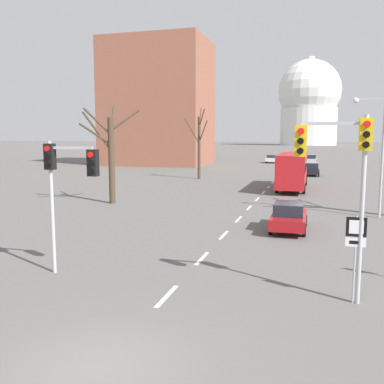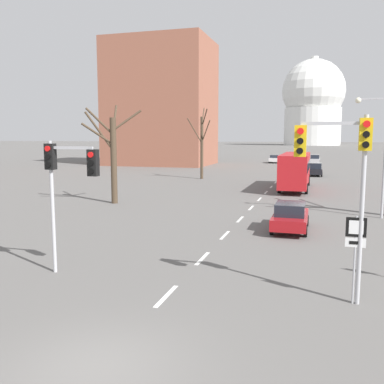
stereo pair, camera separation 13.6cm
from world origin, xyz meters
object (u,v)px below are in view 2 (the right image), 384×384
object	(u,v)px
traffic_signal_near_right	(342,162)
sedan_near_right	(316,169)
sedan_near_left	(290,216)
city_bus	(295,168)
street_lamp_right	(379,144)
sedan_far_left	(315,160)
route_sign_post	(355,244)
traffic_signal_near_left	(66,174)
sedan_mid_centre	(275,159)

from	to	relation	value
traffic_signal_near_right	sedan_near_right	distance (m)	44.81
sedan_near_left	city_bus	distance (m)	19.06
traffic_signal_near_right	city_bus	xyz separation A→B (m)	(-2.86, 29.06, -2.35)
city_bus	traffic_signal_near_right	bearing A→B (deg)	-84.37
traffic_signal_near_right	street_lamp_right	xyz separation A→B (m)	(2.89, 15.40, 0.28)
sedan_near_right	city_bus	bearing A→B (deg)	-96.62
street_lamp_right	sedan_far_left	distance (m)	53.38
route_sign_post	sedan_near_left	distance (m)	10.45
sedan_near_left	sedan_far_left	size ratio (longest dim) A/B	1.04
route_sign_post	street_lamp_right	world-z (taller)	street_lamp_right
route_sign_post	sedan_near_left	bearing A→B (deg)	104.24
sedan_near_right	traffic_signal_near_left	bearing A→B (deg)	-100.84
sedan_mid_centre	route_sign_post	bearing A→B (deg)	-82.38
traffic_signal_near_right	route_sign_post	xyz separation A→B (m)	(0.49, -0.01, -2.50)
traffic_signal_near_left	street_lamp_right	distance (m)	19.80
street_lamp_right	city_bus	distance (m)	15.06
street_lamp_right	sedan_near_left	size ratio (longest dim) A/B	1.70
route_sign_post	traffic_signal_near_right	bearing A→B (deg)	178.89
traffic_signal_near_left	city_bus	bearing A→B (deg)	76.94
traffic_signal_near_right	city_bus	bearing A→B (deg)	95.63
street_lamp_right	city_bus	world-z (taller)	street_lamp_right
traffic_signal_near_left	sedan_near_left	distance (m)	12.87
route_sign_post	sedan_near_right	bearing A→B (deg)	91.98
sedan_near_left	sedan_near_right	size ratio (longest dim) A/B	1.03
route_sign_post	sedan_far_left	distance (m)	68.51
traffic_signal_near_right	traffic_signal_near_left	size ratio (longest dim) A/B	1.16
traffic_signal_near_left	sedan_mid_centre	world-z (taller)	traffic_signal_near_left
sedan_mid_centre	city_bus	distance (m)	42.32
street_lamp_right	sedan_near_right	bearing A→B (deg)	97.68
sedan_far_left	city_bus	size ratio (longest dim) A/B	0.40
sedan_far_left	street_lamp_right	bearing A→B (deg)	-85.36
traffic_signal_near_left	sedan_far_left	bearing A→B (deg)	83.19
sedan_far_left	sedan_near_right	bearing A→B (deg)	-89.12
traffic_signal_near_left	street_lamp_right	world-z (taller)	street_lamp_right
traffic_signal_near_right	traffic_signal_near_left	bearing A→B (deg)	179.68
sedan_near_left	city_bus	world-z (taller)	city_bus
sedan_mid_centre	city_bus	xyz separation A→B (m)	(6.13, -41.85, 1.23)
traffic_signal_near_left	street_lamp_right	bearing A→B (deg)	50.88
sedan_near_right	city_bus	xyz separation A→B (m)	(-1.81, -15.59, 1.21)
sedan_near_right	street_lamp_right	bearing A→B (deg)	-82.32
traffic_signal_near_right	city_bus	world-z (taller)	traffic_signal_near_right
sedan_near_right	traffic_signal_near_right	bearing A→B (deg)	-88.65
traffic_signal_near_left	sedan_near_left	xyz separation A→B (m)	(7.52, 10.01, -3.00)
sedan_near_right	sedan_mid_centre	distance (m)	27.44
traffic_signal_near_left	sedan_near_right	distance (m)	45.51
traffic_signal_near_left	city_bus	size ratio (longest dim) A/B	0.46
sedan_near_right	sedan_far_left	world-z (taller)	sedan_far_left
city_bus	traffic_signal_near_left	bearing A→B (deg)	-103.06
street_lamp_right	sedan_near_right	distance (m)	29.77
route_sign_post	street_lamp_right	distance (m)	15.84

